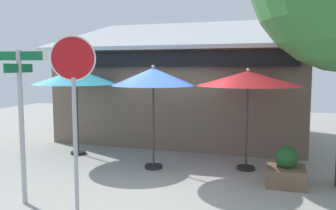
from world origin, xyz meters
TOP-DOWN VIEW (x-y plane):
  - ground_plane at (0.00, 0.00)m, footprint 28.00×28.00m
  - cafe_building at (-0.80, 5.38)m, footprint 8.58×5.55m
  - street_sign_post at (-2.10, -1.85)m, footprint 0.98×0.92m
  - stop_sign at (-0.86, -2.05)m, footprint 0.69×0.31m
  - patio_umbrella_teal_left at (-3.18, 1.74)m, footprint 2.46×2.46m
  - patio_umbrella_royal_blue_center at (-0.57, 1.03)m, footprint 2.06×2.06m
  - patio_umbrella_crimson_right at (1.67, 1.59)m, footprint 2.52×2.52m
  - sidewalk_planter at (2.59, 0.66)m, footprint 0.80×0.80m

SIDE VIEW (x-z plane):
  - ground_plane at x=0.00m, z-range -0.10..0.00m
  - sidewalk_planter at x=2.59m, z-range -0.10..0.77m
  - cafe_building at x=-0.80m, z-range -0.58..3.92m
  - street_sign_post at x=-2.10m, z-range 0.35..3.19m
  - stop_sign at x=-0.86m, z-range 0.58..3.63m
  - patio_umbrella_teal_left at x=-3.18m, z-range 0.98..3.52m
  - patio_umbrella_crimson_right at x=1.67m, z-range 0.99..3.51m
  - patio_umbrella_royal_blue_center at x=-0.57m, z-range 0.99..3.58m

